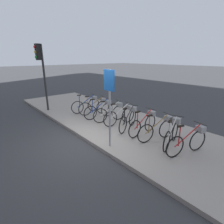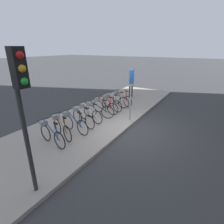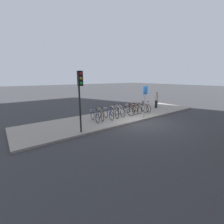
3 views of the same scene
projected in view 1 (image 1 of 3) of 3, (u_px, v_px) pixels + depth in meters
name	position (u px, v px, depth m)	size (l,w,h in m)	color
ground_plane	(88.00, 143.00, 6.00)	(120.00, 120.00, 0.00)	#38383A
sidewalk	(127.00, 127.00, 7.16)	(15.39, 3.79, 0.12)	#9E9389
parked_bicycle_0	(87.00, 104.00, 8.84)	(0.46, 1.52, 0.94)	black
parked_bicycle_1	(96.00, 106.00, 8.48)	(0.63, 1.46, 0.94)	black
parked_bicycle_2	(101.00, 109.00, 8.00)	(0.46, 1.53, 0.94)	black
parked_bicycle_3	(112.00, 112.00, 7.59)	(0.53, 1.50, 0.94)	black
parked_bicycle_4	(121.00, 114.00, 7.23)	(0.46, 1.52, 0.94)	black
parked_bicycle_5	(129.00, 118.00, 6.79)	(0.65, 1.45, 0.94)	black
parked_bicycle_6	(145.00, 123.00, 6.32)	(0.46, 1.53, 0.94)	black
parked_bicycle_7	(159.00, 128.00, 5.86)	(0.53, 1.50, 0.94)	black
parked_bicycle_8	(172.00, 132.00, 5.52)	(0.56, 1.49, 0.94)	black
parked_bicycle_9	(189.00, 140.00, 5.01)	(0.57, 1.49, 0.94)	black
traffic_light	(41.00, 64.00, 8.54)	(0.24, 0.40, 3.30)	#2D2D2D
sign_post	(109.00, 96.00, 5.06)	(0.44, 0.07, 2.37)	#99999E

